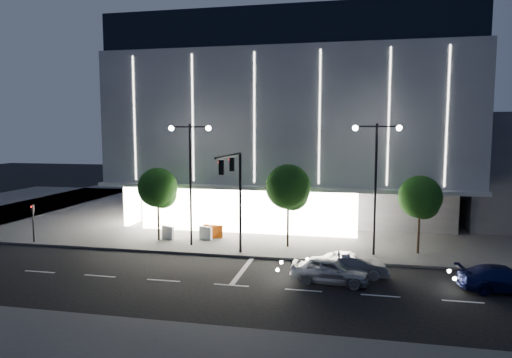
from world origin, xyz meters
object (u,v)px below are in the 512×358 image
object	(u,v)px
car_third	(504,279)
barrier_c	(216,232)
ped_signal_far	(33,219)
barrier_b	(168,233)
barrier_d	(206,233)
tree_right	(420,199)
street_lamp_east	(376,169)
car_second	(351,266)
barrier_a	(210,231)
car_lead	(330,270)
tree_left	(158,190)
street_lamp_west	(190,166)
tree_mid	(289,189)
traffic_mast	(235,185)

from	to	relation	value
car_third	barrier_c	world-z (taller)	car_third
ped_signal_far	barrier_b	xyz separation A→B (m)	(9.57, 2.94, -1.24)
car_third	barrier_d	bearing A→B (deg)	62.57
barrier_d	tree_right	bearing A→B (deg)	17.40
street_lamp_east	tree_right	xyz separation A→B (m)	(3.03, 1.02, -2.07)
car_second	barrier_a	distance (m)	13.13
car_lead	car_third	distance (m)	9.14
tree_left	barrier_d	size ratio (longest dim) A/B	5.20
tree_left	tree_right	xyz separation A→B (m)	(19.00, -0.00, -0.15)
street_lamp_west	tree_mid	distance (m)	7.28
car_lead	tree_right	bearing A→B (deg)	-32.84
tree_mid	barrier_d	xyz separation A→B (m)	(-6.54, 0.86, -3.68)
street_lamp_east	car_lead	xyz separation A→B (m)	(-2.67, -6.03, -5.21)
tree_left	barrier_b	bearing A→B (deg)	37.59
street_lamp_east	tree_mid	bearing A→B (deg)	170.31
tree_left	car_third	xyz separation A→B (m)	(22.42, -6.51, -3.35)
ped_signal_far	tree_right	xyz separation A→B (m)	(28.03, 2.52, 2.00)
tree_right	barrier_b	xyz separation A→B (m)	(-18.45, 0.42, -3.23)
street_lamp_east	ped_signal_far	distance (m)	25.37
street_lamp_west	barrier_b	bearing A→B (deg)	149.30
traffic_mast	car_lead	bearing A→B (deg)	-27.98
traffic_mast	barrier_c	distance (m)	7.31
street_lamp_west	tree_left	size ratio (longest dim) A/B	1.57
tree_right	car_lead	xyz separation A→B (m)	(-5.70, -7.05, -3.14)
tree_left	car_lead	xyz separation A→B (m)	(13.30, -7.05, -3.29)
car_second	barrier_b	world-z (taller)	car_second
tree_mid	ped_signal_far	bearing A→B (deg)	-172.45
barrier_b	car_third	bearing A→B (deg)	6.17
ped_signal_far	barrier_d	world-z (taller)	ped_signal_far
tree_mid	barrier_c	xyz separation A→B (m)	(-5.91, 1.42, -3.68)
car_second	ped_signal_far	bearing A→B (deg)	74.37
tree_mid	tree_right	size ratio (longest dim) A/B	1.12
tree_left	tree_mid	xyz separation A→B (m)	(10.00, 0.00, 0.30)
street_lamp_east	barrier_d	distance (m)	13.72
barrier_b	barrier_d	size ratio (longest dim) A/B	1.00
street_lamp_west	barrier_b	size ratio (longest dim) A/B	8.18
barrier_b	car_second	bearing A→B (deg)	-0.06
car_second	barrier_a	world-z (taller)	car_second
ped_signal_far	barrier_a	xyz separation A→B (m)	(12.62, 4.14, -1.24)
barrier_c	barrier_d	world-z (taller)	same
tree_left	barrier_a	world-z (taller)	tree_left
tree_right	tree_mid	bearing A→B (deg)	180.00
car_third	barrier_b	world-z (taller)	car_third
street_lamp_east	tree_left	bearing A→B (deg)	176.35
tree_mid	street_lamp_east	bearing A→B (deg)	-9.69
traffic_mast	barrier_d	distance (m)	7.22
car_second	barrier_d	bearing A→B (deg)	51.27
ped_signal_far	barrier_d	distance (m)	12.99
tree_right	barrier_d	distance (m)	15.90
tree_left	barrier_c	world-z (taller)	tree_left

